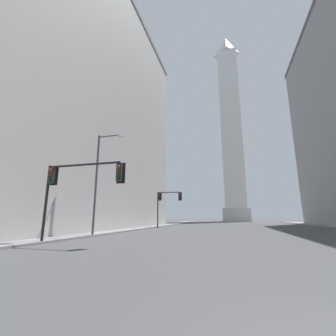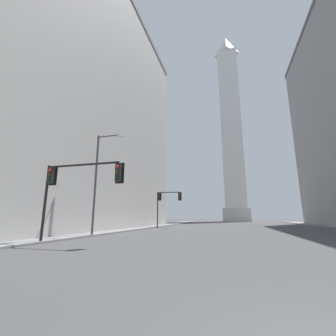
# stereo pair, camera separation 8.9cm
# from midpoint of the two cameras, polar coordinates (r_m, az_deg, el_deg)

# --- Properties ---
(sidewalk_left) EXTENTS (5.00, 97.51, 0.15)m
(sidewalk_left) POSITION_cam_midpoint_polar(r_m,az_deg,el_deg) (34.93, -8.58, -14.78)
(sidewalk_left) COLOR slate
(sidewalk_left) RESTS_ON ground_plane
(building_left) EXTENTS (26.95, 39.84, 36.77)m
(building_left) POSITION_cam_midpoint_polar(r_m,az_deg,el_deg) (42.14, -26.92, 12.51)
(building_left) COLOR #B2AFAA
(building_left) RESTS_ON ground_plane
(obelisk) EXTENTS (9.18, 9.18, 74.85)m
(obelisk) POSITION_cam_midpoint_polar(r_m,az_deg,el_deg) (90.77, 15.63, 10.60)
(obelisk) COLOR silver
(obelisk) RESTS_ON ground_plane
(traffic_light_near_left) EXTENTS (5.85, 0.51, 5.15)m
(traffic_light_near_left) POSITION_cam_midpoint_polar(r_m,az_deg,el_deg) (16.10, -23.12, -3.18)
(traffic_light_near_left) COLOR black
(traffic_light_near_left) RESTS_ON ground_plane
(traffic_light_mid_left) EXTENTS (4.16, 0.53, 5.64)m
(traffic_light_mid_left) POSITION_cam_midpoint_polar(r_m,az_deg,el_deg) (36.58, -0.68, -8.22)
(traffic_light_mid_left) COLOR black
(traffic_light_mid_left) RESTS_ON ground_plane
(street_lamp) EXTENTS (2.66, 0.36, 9.31)m
(street_lamp) POSITION_cam_midpoint_polar(r_m,az_deg,el_deg) (21.63, -16.98, -1.31)
(street_lamp) COLOR #4C4C51
(street_lamp) RESTS_ON ground_plane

